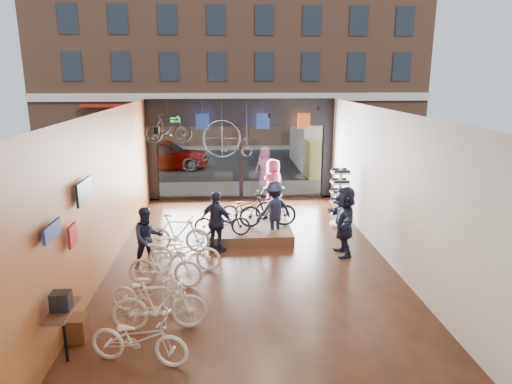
{
  "coord_description": "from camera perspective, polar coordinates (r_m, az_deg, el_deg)",
  "views": [
    {
      "loc": [
        -0.6,
        -11.12,
        4.6
      ],
      "look_at": [
        0.26,
        1.4,
        1.41
      ],
      "focal_mm": 32.0,
      "sensor_mm": 36.0,
      "label": 1
    }
  ],
  "objects": [
    {
      "name": "jersey_right",
      "position": [
        16.64,
        5.99,
        8.84
      ],
      "size": [
        0.45,
        0.03,
        0.55
      ],
      "primitive_type": "cube",
      "color": "#CC5919",
      "rests_on": "ceiling"
    },
    {
      "name": "opposite_building",
      "position": [
        32.72,
        -3.03,
        18.45
      ],
      "size": [
        26.0,
        5.0,
        14.0
      ],
      "primitive_type": "cube",
      "color": "brown",
      "rests_on": "ground"
    },
    {
      "name": "jersey_mid",
      "position": [
        16.45,
        0.89,
        8.86
      ],
      "size": [
        0.45,
        0.03,
        0.55
      ],
      "primitive_type": "cube",
      "color": "#1E3F99",
      "rests_on": "ceiling"
    },
    {
      "name": "display_platform",
      "position": [
        13.44,
        -0.79,
        -5.07
      ],
      "size": [
        2.4,
        1.8,
        0.3
      ],
      "primitive_type": "cube",
      "color": "#4F3225",
      "rests_on": "ground_plane"
    },
    {
      "name": "wall_back",
      "position": [
        5.81,
        2.55,
        -13.48
      ],
      "size": [
        7.0,
        0.04,
        3.8
      ],
      "primitive_type": "cube",
      "color": "beige",
      "rests_on": "ground"
    },
    {
      "name": "customer_1",
      "position": [
        11.47,
        -13.37,
        -5.62
      ],
      "size": [
        0.92,
        0.83,
        1.55
      ],
      "primitive_type": "imported",
      "rotation": [
        0.0,
        0.0,
        0.39
      ],
      "color": "#161C33",
      "rests_on": "ground_plane"
    },
    {
      "name": "customer_5",
      "position": [
        12.17,
        10.95,
        -3.56
      ],
      "size": [
        0.55,
        1.73,
        1.86
      ],
      "primitive_type": "imported",
      "rotation": [
        0.0,
        0.0,
        4.71
      ],
      "color": "#161C33",
      "rests_on": "ground_plane"
    },
    {
      "name": "street_road",
      "position": [
        26.53,
        -2.59,
        4.24
      ],
      "size": [
        30.0,
        18.0,
        0.02
      ],
      "primitive_type": "cube",
      "color": "black",
      "rests_on": "ground"
    },
    {
      "name": "floor_bike_3",
      "position": [
        10.47,
        -11.31,
        -9.03
      ],
      "size": [
        1.75,
        0.74,
        1.02
      ],
      "primitive_type": "imported",
      "rotation": [
        0.0,
        0.0,
        1.42
      ],
      "color": "beige",
      "rests_on": "ground_plane"
    },
    {
      "name": "sidewalk_far",
      "position": [
        30.47,
        -2.78,
        5.68
      ],
      "size": [
        30.0,
        2.0,
        0.12
      ],
      "primitive_type": "cube",
      "color": "slate",
      "rests_on": "ground"
    },
    {
      "name": "floor_bike_1",
      "position": [
        8.84,
        -11.98,
        -13.5
      ],
      "size": [
        1.79,
        0.59,
        1.06
      ],
      "primitive_type": "imported",
      "rotation": [
        0.0,
        0.0,
        1.62
      ],
      "color": "beige",
      "rests_on": "ground_plane"
    },
    {
      "name": "hung_bike",
      "position": [
        15.53,
        -10.97,
        7.81
      ],
      "size": [
        1.59,
        0.49,
        0.95
      ],
      "primitive_type": "imported",
      "rotation": [
        0.0,
        0.0,
        1.54
      ],
      "color": "black",
      "rests_on": "ceiling"
    },
    {
      "name": "jersey_left",
      "position": [
        16.42,
        -6.74,
        8.75
      ],
      "size": [
        0.45,
        0.03,
        0.55
      ],
      "primitive_type": "cube",
      "color": "#1E3F99",
      "rests_on": "ceiling"
    },
    {
      "name": "display_bike_mid",
      "position": [
        13.33,
        1.49,
        -2.26
      ],
      "size": [
        1.72,
        0.6,
        1.02
      ],
      "primitive_type": "imported",
      "rotation": [
        0.0,
        0.0,
        1.64
      ],
      "color": "black",
      "rests_on": "display_platform"
    },
    {
      "name": "exit_sign",
      "position": [
        17.17,
        -10.06,
        8.87
      ],
      "size": [
        0.35,
        0.06,
        0.18
      ],
      "primitive_type": "cube",
      "color": "#198C26",
      "rests_on": "storefront"
    },
    {
      "name": "customer_2",
      "position": [
        12.15,
        -4.92,
        -3.8
      ],
      "size": [
        1.06,
        0.88,
        1.69
      ],
      "primitive_type": "imported",
      "rotation": [
        0.0,
        0.0,
        2.58
      ],
      "color": "#161C33",
      "rests_on": "ground_plane"
    },
    {
      "name": "street_car",
      "position": [
        23.65,
        -11.57,
        4.68
      ],
      "size": [
        4.6,
        1.85,
        1.57
      ],
      "primitive_type": "imported",
      "rotation": [
        0.0,
        0.0,
        1.57
      ],
      "color": "gray",
      "rests_on": "street_road"
    },
    {
      "name": "floor_bike_5",
      "position": [
        12.43,
        -9.72,
        -5.12
      ],
      "size": [
        1.79,
        0.79,
        1.04
      ],
      "primitive_type": "imported",
      "rotation": [
        0.0,
        0.0,
        1.39
      ],
      "color": "beige",
      "rests_on": "ground_plane"
    },
    {
      "name": "box_truck",
      "position": [
        22.87,
        8.16,
        5.82
      ],
      "size": [
        2.2,
        6.59,
        2.6
      ],
      "primitive_type": null,
      "color": "silver",
      "rests_on": "street_road"
    },
    {
      "name": "floor_bike_4",
      "position": [
        11.3,
        -8.93,
        -7.38
      ],
      "size": [
        1.85,
        0.89,
        0.93
      ],
      "primitive_type": "imported",
      "rotation": [
        0.0,
        0.0,
        1.41
      ],
      "color": "beige",
      "rests_on": "ground_plane"
    },
    {
      "name": "display_bike_left",
      "position": [
        12.67,
        -4.23,
        -3.68
      ],
      "size": [
        1.57,
        0.6,
        0.81
      ],
      "primitive_type": "imported",
      "rotation": [
        0.0,
        0.0,
        1.53
      ],
      "color": "black",
      "rests_on": "display_platform"
    },
    {
      "name": "sidewalk_near",
      "position": [
        18.89,
        -2.0,
        0.34
      ],
      "size": [
        30.0,
        2.4,
        0.12
      ],
      "primitive_type": "cube",
      "color": "slate",
      "rests_on": "ground"
    },
    {
      "name": "ground_plane",
      "position": [
        12.06,
        -0.78,
        -8.27
      ],
      "size": [
        7.0,
        12.0,
        0.04
      ],
      "primitive_type": "cube",
      "color": "black",
      "rests_on": "ground"
    },
    {
      "name": "floor_bike_2",
      "position": [
        9.51,
        -13.24,
        -12.26
      ],
      "size": [
        1.66,
        0.89,
        0.83
      ],
      "primitive_type": "imported",
      "rotation": [
        0.0,
        0.0,
        1.35
      ],
      "color": "beige",
      "rests_on": "ground_plane"
    },
    {
      "name": "sunglasses_rack",
      "position": [
        14.48,
        10.4,
        -0.68
      ],
      "size": [
        0.65,
        0.59,
        1.85
      ],
      "primitive_type": null,
      "rotation": [
        0.0,
        0.0,
        0.29
      ],
      "color": "white",
      "rests_on": "ground_plane"
    },
    {
      "name": "customer_3",
      "position": [
        13.18,
        2.28,
        -2.26
      ],
      "size": [
        1.26,
        1.01,
        1.71
      ],
      "primitive_type": "imported",
      "rotation": [
        0.0,
        0.0,
        3.54
      ],
      "color": "#161C33",
      "rests_on": "ground_plane"
    },
    {
      "name": "floor_bike_0",
      "position": [
        8.05,
        -14.41,
        -17.32
      ],
      "size": [
        1.78,
        1.0,
        0.89
      ],
      "primitive_type": "imported",
      "rotation": [
        0.0,
        0.0,
        1.32
      ],
      "color": "beige",
      "rests_on": "ground_plane"
    },
    {
      "name": "penny_farthing",
      "position": [
        15.7,
        -3.3,
        6.55
      ],
      "size": [
        1.61,
        0.06,
        1.29
      ],
      "primitive_type": null,
      "color": "black",
      "rests_on": "ceiling"
    },
    {
      "name": "wall_merch",
      "position": [
        8.76,
        -22.38,
        -9.01
      ],
      "size": [
        0.4,
        2.4,
        2.6
      ],
      "primitive_type": null,
      "color": "navy",
      "rests_on": "wall_left"
    },
    {
      "name": "display_bike_right",
      "position": [
        13.85,
        -1.18,
        -1.92
      ],
      "size": [
        1.78,
        0.99,
        0.88
      ],
      "primitive_type": "imported",
      "rotation": [
        0.0,
        0.0,
        1.83
      ],
      "color": "black",
      "rests_on": "display_platform"
    },
    {
      "name": "wall_left",
      "position": [
        11.81,
        -18.13,
        0.33
      ],
      "size": [
        0.04,
        12.0,
        3.8
      ],
      "primitive_type": "cube",
      "color": "#A65B32",
      "rests_on": "ground"
    },
    {
      "name": "storefront",
      "position": [
        17.35,
        -1.91,
        5.3
      ],
      "size": [
        7.0,
        0.26,
        3.8
      ],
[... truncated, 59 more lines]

